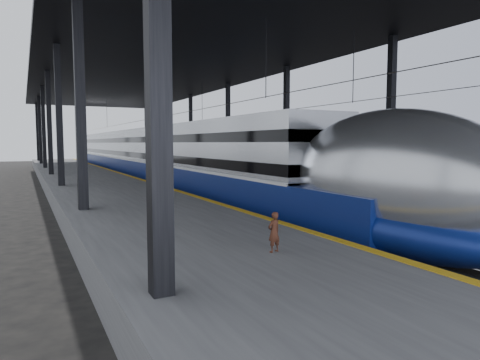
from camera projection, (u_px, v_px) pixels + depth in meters
ground at (289, 248)px, 14.10m from camera, size 160.00×160.00×0.00m
platform at (91, 185)px, 30.24m from camera, size 6.00×80.00×1.00m
yellow_strip at (131, 176)px, 31.46m from camera, size 0.30×80.00×0.01m
rails at (197, 186)px, 33.89m from camera, size 6.52×80.00×0.16m
canopy at (163, 67)px, 31.94m from camera, size 18.00×75.00×9.47m
tgv_train at (148, 158)px, 37.25m from camera, size 3.23×65.20×4.63m
second_train at (168, 156)px, 48.67m from camera, size 2.79×56.05×3.84m
child at (274, 232)px, 9.59m from camera, size 0.38×0.29×0.92m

